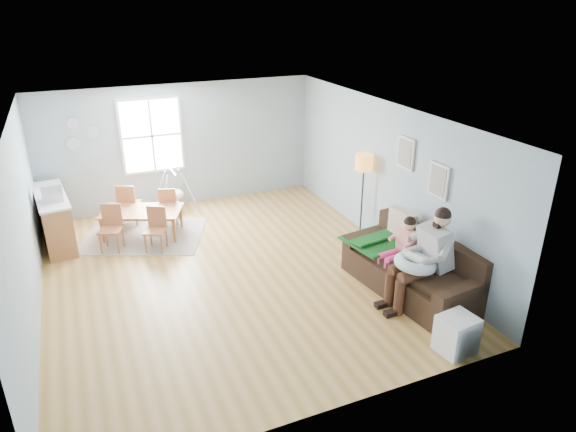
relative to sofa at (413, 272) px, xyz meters
name	(u,v)px	position (x,y,z in m)	size (l,w,h in m)	color
room	(224,135)	(-2.52, 1.70, 2.09)	(8.40, 9.40, 3.90)	olive
window	(152,136)	(-3.12, 5.16, 1.32)	(1.32, 0.08, 1.62)	silver
pictures	(421,166)	(0.45, 0.65, 1.52)	(0.05, 1.34, 0.74)	silver
wall_plates	(80,134)	(-4.52, 5.17, 1.50)	(0.67, 0.02, 0.66)	#A1B4C2
sofa	(413,272)	(0.00, 0.00, 0.00)	(1.26, 2.43, 0.94)	black
green_throw	(379,240)	(-0.18, 0.76, 0.26)	(1.06, 0.91, 0.04)	#14581B
beige_pillow	(402,226)	(0.17, 0.63, 0.52)	(0.15, 0.54, 0.54)	#C2AC94
father	(425,255)	(-0.10, -0.34, 0.49)	(1.10, 0.51, 1.55)	#979799
nursing_pillow	(415,263)	(-0.28, -0.37, 0.40)	(0.63, 0.63, 0.17)	silver
infant	(414,257)	(-0.29, -0.33, 0.48)	(0.22, 0.41, 0.15)	silver
toddler	(403,241)	(-0.11, 0.21, 0.47)	(0.64, 0.35, 0.98)	white
floor_lamp	(364,170)	(0.28, 2.11, 1.04)	(0.33, 0.33, 1.66)	black
storage_cube	(456,334)	(-0.40, -1.50, -0.07)	(0.51, 0.47, 0.52)	white
rug	(144,235)	(-3.67, 3.80, -0.33)	(2.27, 1.72, 0.01)	gray
dining_table	(142,223)	(-3.67, 3.80, -0.07)	(1.52, 0.85, 0.54)	brown
chair_sw	(111,225)	(-4.26, 3.44, 0.16)	(0.51, 0.51, 0.87)	#985C34
chair_se	(156,226)	(-3.51, 3.12, 0.13)	(0.50, 0.50, 0.82)	#985C34
chair_nw	(128,202)	(-3.83, 4.47, 0.17)	(0.53, 0.53, 0.89)	#985C34
chair_ne	(169,204)	(-3.06, 4.15, 0.12)	(0.47, 0.47, 0.82)	#985C34
counter	(55,218)	(-5.22, 4.14, 0.17)	(0.69, 1.82, 0.99)	brown
monitor	(51,192)	(-5.17, 3.81, 0.82)	(0.37, 0.35, 0.32)	#BCBDC1
baby_swing	(175,194)	(-2.80, 4.80, 0.07)	(0.92, 0.94, 0.91)	#BCBDC1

